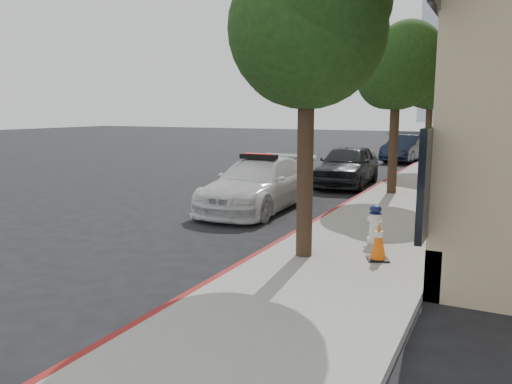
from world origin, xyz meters
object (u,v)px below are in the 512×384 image
(police_car, at_px, (259,184))
(fire_hydrant, at_px, (375,224))
(traffic_cone, at_px, (379,241))
(parked_car_mid, at_px, (347,165))
(parked_car_far, at_px, (405,148))

(police_car, bearing_deg, fire_hydrant, -35.05)
(fire_hydrant, height_order, traffic_cone, fire_hydrant)
(parked_car_mid, relative_size, traffic_cone, 6.47)
(parked_car_far, xyz_separation_m, traffic_cone, (3.02, -19.77, -0.24))
(police_car, bearing_deg, parked_car_far, 84.36)
(fire_hydrant, bearing_deg, police_car, 160.46)
(parked_car_mid, xyz_separation_m, parked_car_far, (0.37, 10.14, -0.04))
(parked_car_far, bearing_deg, parked_car_mid, -86.05)
(police_car, bearing_deg, traffic_cone, -42.92)
(fire_hydrant, bearing_deg, parked_car_far, 112.92)
(parked_car_mid, bearing_deg, fire_hydrant, -73.80)
(parked_car_far, bearing_deg, traffic_cone, -75.30)
(police_car, xyz_separation_m, traffic_cone, (4.36, -3.95, -0.24))
(parked_car_mid, xyz_separation_m, traffic_cone, (3.39, -9.63, -0.28))
(parked_car_mid, bearing_deg, parked_car_far, 84.27)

